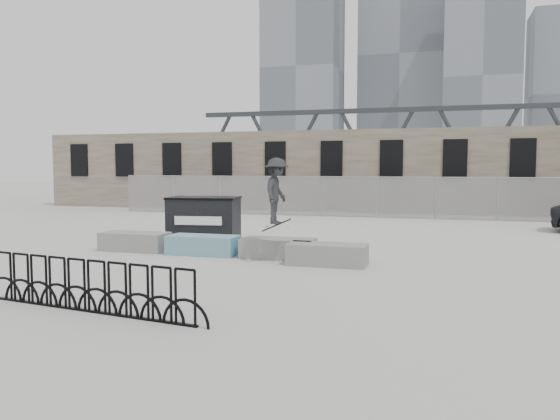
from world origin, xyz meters
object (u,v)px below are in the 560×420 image
object	(u,v)px
planter_far_left	(135,241)
planter_center_left	(203,244)
dumpster	(204,219)
planter_offset	(327,254)
planter_center_right	(278,247)
skateboarder	(277,191)
bike_rack	(87,287)

from	to	relation	value
planter_far_left	planter_center_left	xyz separation A→B (m)	(2.26, -0.11, 0.00)
dumpster	planter_offset	bearing A→B (deg)	-40.62
planter_center_left	planter_offset	size ratio (longest dim) A/B	1.00
planter_far_left	planter_center_right	world-z (taller)	same
planter_far_left	dumpster	distance (m)	2.63
planter_far_left	skateboarder	distance (m)	4.99
skateboarder	planter_center_left	bearing A→B (deg)	73.59
planter_center_left	skateboarder	xyz separation A→B (m)	(2.40, -0.73, 1.58)
skateboarder	planter_center_right	bearing A→B (deg)	14.04
planter_center_left	planter_center_right	bearing A→B (deg)	0.39
planter_center_right	dumpster	world-z (taller)	dumpster
planter_center_left	dumpster	xyz separation A→B (m)	(-1.04, 2.40, 0.46)
planter_center_left	bike_rack	size ratio (longest dim) A/B	0.41
planter_far_left	bike_rack	xyz separation A→B (m)	(2.89, -6.35, 0.15)
planter_center_right	bike_rack	bearing A→B (deg)	-104.30
dumpster	skateboarder	world-z (taller)	skateboarder
bike_rack	planter_far_left	bearing A→B (deg)	114.48
bike_rack	planter_center_left	bearing A→B (deg)	95.74
dumpster	skateboarder	distance (m)	4.78
planter_center_left	skateboarder	distance (m)	2.96
planter_far_left	planter_center_right	bearing A→B (deg)	-1.23
planter_center_right	skateboarder	distance (m)	1.75
planter_far_left	planter_offset	bearing A→B (deg)	-7.29
dumpster	planter_center_left	bearing A→B (deg)	-74.46
dumpster	bike_rack	xyz separation A→B (m)	(1.67, -8.63, -0.32)
skateboarder	dumpster	bearing A→B (deg)	48.32
planter_center_left	planter_center_right	distance (m)	2.22
planter_far_left	skateboarder	world-z (taller)	skateboarder
planter_center_left	dumpster	world-z (taller)	dumpster
planter_far_left	planter_center_left	size ratio (longest dim) A/B	1.00
planter_far_left	skateboarder	xyz separation A→B (m)	(4.66, -0.84, 1.58)
planter_far_left	planter_center_right	distance (m)	4.48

